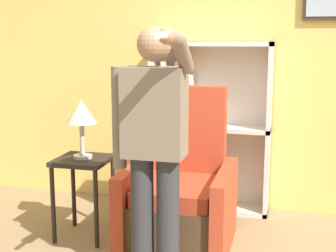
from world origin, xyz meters
TOP-DOWN VIEW (x-y plane):
  - wall_back at (0.01, 2.03)m, footprint 8.00×0.11m
  - bookcase at (-0.24, 1.87)m, footprint 1.13×0.28m
  - armchair at (-0.19, 1.03)m, footprint 0.82×0.87m
  - person_standing at (-0.21, 0.31)m, footprint 0.54×0.78m
  - side_table at (-1.00, 0.95)m, footprint 0.43×0.43m
  - table_lamp at (-1.00, 0.95)m, footprint 0.25×0.25m

SIDE VIEW (x-z plane):
  - armchair at x=-0.19m, z-range -0.25..1.01m
  - side_table at x=-1.00m, z-range 0.21..0.88m
  - bookcase at x=-0.24m, z-range -0.05..1.56m
  - person_standing at x=-0.21m, z-range 0.12..1.82m
  - table_lamp at x=-1.00m, z-range 0.79..1.27m
  - wall_back at x=0.01m, z-range 0.01..2.81m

